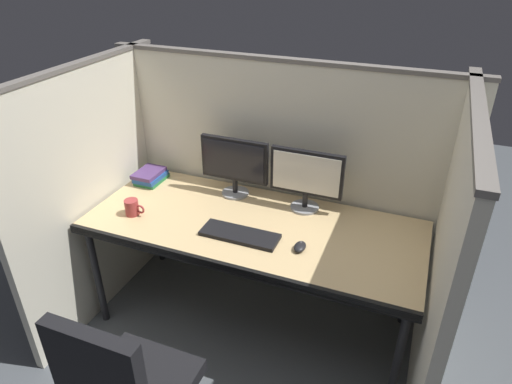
# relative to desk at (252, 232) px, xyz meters

# --- Properties ---
(ground_plane) EXTENTS (8.00, 8.00, 0.00)m
(ground_plane) POSITION_rel_desk_xyz_m (0.00, -0.29, -0.69)
(ground_plane) COLOR #4C5156
(cubicle_partition_rear) EXTENTS (2.21, 0.06, 1.57)m
(cubicle_partition_rear) POSITION_rel_desk_xyz_m (0.00, 0.46, 0.10)
(cubicle_partition_rear) COLOR beige
(cubicle_partition_rear) RESTS_ON ground
(cubicle_partition_left) EXTENTS (0.06, 1.41, 1.57)m
(cubicle_partition_left) POSITION_rel_desk_xyz_m (-0.99, -0.09, 0.10)
(cubicle_partition_left) COLOR beige
(cubicle_partition_left) RESTS_ON ground
(cubicle_partition_right) EXTENTS (0.06, 1.41, 1.57)m
(cubicle_partition_right) POSITION_rel_desk_xyz_m (0.99, -0.09, 0.10)
(cubicle_partition_right) COLOR beige
(cubicle_partition_right) RESTS_ON ground
(desk) EXTENTS (1.90, 0.80, 0.74)m
(desk) POSITION_rel_desk_xyz_m (0.00, 0.00, 0.00)
(desk) COLOR tan
(desk) RESTS_ON ground
(monitor_left) EXTENTS (0.43, 0.17, 0.37)m
(monitor_left) POSITION_rel_desk_xyz_m (-0.23, 0.29, 0.27)
(monitor_left) COLOR gray
(monitor_left) RESTS_ON desk
(monitor_right) EXTENTS (0.43, 0.17, 0.37)m
(monitor_right) POSITION_rel_desk_xyz_m (0.23, 0.28, 0.27)
(monitor_right) COLOR gray
(monitor_right) RESTS_ON desk
(keyboard_main) EXTENTS (0.43, 0.15, 0.02)m
(keyboard_main) POSITION_rel_desk_xyz_m (-0.02, -0.13, 0.06)
(keyboard_main) COLOR black
(keyboard_main) RESTS_ON desk
(computer_mouse) EXTENTS (0.06, 0.10, 0.04)m
(computer_mouse) POSITION_rel_desk_xyz_m (0.32, -0.12, 0.07)
(computer_mouse) COLOR black
(computer_mouse) RESTS_ON desk
(coffee_mug) EXTENTS (0.13, 0.08, 0.09)m
(coffee_mug) POSITION_rel_desk_xyz_m (-0.69, -0.15, 0.10)
(coffee_mug) COLOR #993333
(coffee_mug) RESTS_ON desk
(book_stack) EXTENTS (0.16, 0.22, 0.08)m
(book_stack) POSITION_rel_desk_xyz_m (-0.82, 0.24, 0.09)
(book_stack) COLOR #26723F
(book_stack) RESTS_ON desk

